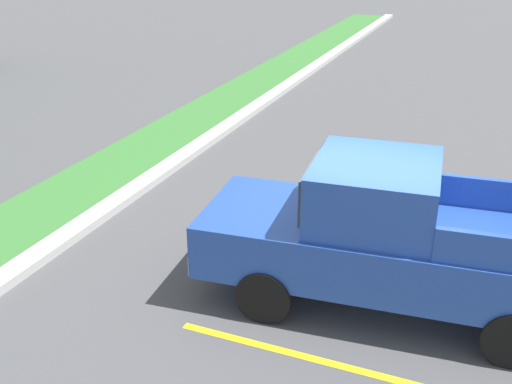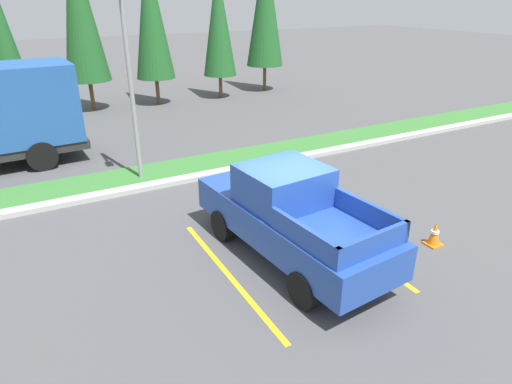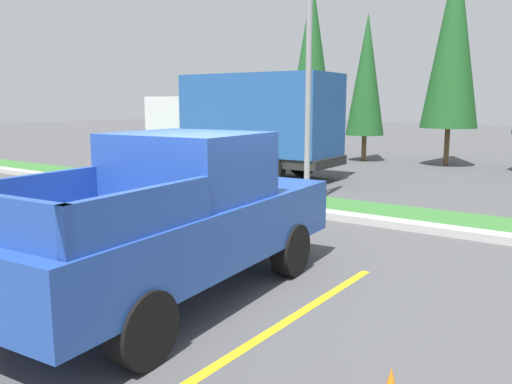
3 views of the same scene
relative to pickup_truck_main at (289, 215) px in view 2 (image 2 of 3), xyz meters
name	(u,v)px [view 2 (image 2 of 3)]	position (x,y,z in m)	size (l,w,h in m)	color
ground_plane	(289,246)	(0.24, 0.33, -1.04)	(120.00, 120.00, 0.00)	#4C4C4F
parking_line_near	(228,275)	(-1.55, -0.05, -1.04)	(0.12, 4.80, 0.01)	yellow
parking_line_far	(343,240)	(1.55, -0.05, -1.04)	(0.12, 4.80, 0.01)	yellow
curb_strip	(207,175)	(0.24, 5.33, -0.97)	(56.00, 0.40, 0.15)	#B2B2AD
grass_median	(195,166)	(0.24, 6.43, -1.01)	(56.00, 1.80, 0.06)	#387533
pickup_truck_main	(289,215)	(0.00, 0.00, 0.00)	(2.35, 5.37, 2.10)	black
street_light	(130,67)	(-1.71, 6.06, 2.52)	(0.24, 1.49, 6.05)	gray
cypress_tree_left_inner	(3,39)	(-4.75, 16.43, 2.61)	(1.61, 1.61, 6.21)	brown
cypress_tree_center	(79,7)	(-1.32, 16.65, 3.90)	(2.18, 2.18, 8.38)	brown
cypress_tree_right_inner	(151,14)	(2.04, 16.37, 3.54)	(2.02, 2.02, 7.77)	brown
cypress_tree_rightmost	(218,21)	(5.72, 16.28, 3.11)	(1.83, 1.83, 7.05)	brown
cypress_tree_far_right	(265,4)	(8.99, 16.91, 3.90)	(2.18, 2.18, 8.38)	brown
traffic_cone	(435,234)	(3.32, -1.27, -0.75)	(0.36, 0.36, 0.60)	orange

